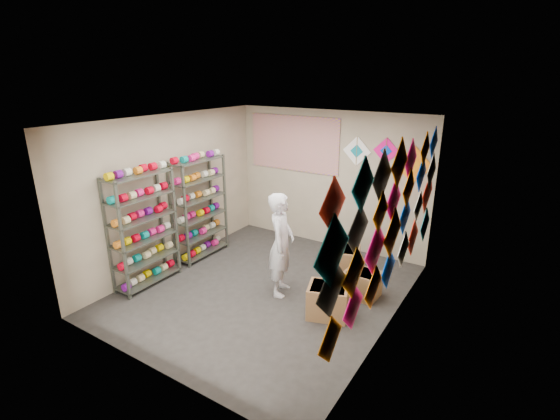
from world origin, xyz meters
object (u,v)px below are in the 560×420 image
Objects in this scene: shopkeeper at (281,244)px; carton_a at (328,301)px; shelf_rack_back at (199,208)px; shelf_rack_front at (143,230)px; carton_c at (345,260)px; carton_b at (362,284)px.

carton_a is at bearing -121.15° from shopkeeper.
shelf_rack_back is 1.15× the size of shopkeeper.
shelf_rack_front is at bearing -90.00° from shelf_rack_back.
shopkeeper reaches higher than carton_a.
carton_c is (0.59, 1.17, -0.60)m from shopkeeper.
carton_c is at bearing 85.19° from carton_a.
shopkeeper is 1.42m from carton_b.
carton_b is at bearing 55.89° from carton_a.
shelf_rack_front is at bearing 175.34° from carton_a.
shelf_rack_front is at bearing -151.59° from carton_b.
carton_b is at bearing -81.90° from shopkeeper.
carton_b is (1.14, 0.58, -0.62)m from shopkeeper.
shelf_rack_front is 2.25m from shopkeeper.
shelf_rack_front is 3.72× the size of carton_b.
carton_c reaches higher than carton_b.
carton_b is (3.18, 0.21, -0.74)m from shelf_rack_back.
carton_b is at bearing 3.80° from shelf_rack_back.
shelf_rack_back reaches higher than carton_c.
shelf_rack_front is 3.60× the size of carton_c.
shopkeeper is (2.04, -0.37, -0.12)m from shelf_rack_back.
carton_c is (-0.55, 0.59, 0.02)m from carton_b.
shopkeeper is 2.94× the size of carton_a.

